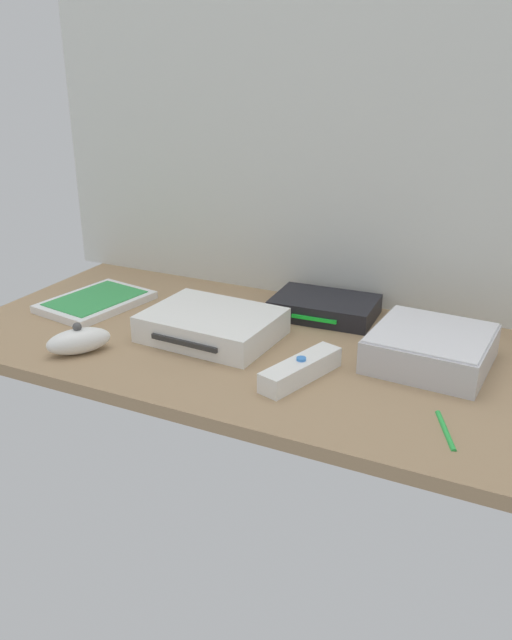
{
  "coord_description": "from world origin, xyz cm",
  "views": [
    {
      "loc": [
        41.87,
        -86.35,
        43.32
      ],
      "look_at": [
        0.0,
        0.0,
        4.0
      ],
      "focal_mm": 36.32,
      "sensor_mm": 36.0,
      "label": 1
    }
  ],
  "objects_px": {
    "network_router": "(325,307)",
    "remote_nunchuk": "(79,341)",
    "game_console": "(212,325)",
    "mini_computer": "(431,348)",
    "remote_wand": "(301,370)",
    "stylus_pen": "(446,429)",
    "game_case": "(96,302)"
  },
  "relations": [
    {
      "from": "remote_nunchuk",
      "to": "network_router",
      "type": "bearing_deg",
      "value": 83.8
    },
    {
      "from": "game_console",
      "to": "stylus_pen",
      "type": "distance_m",
      "value": 0.42
    },
    {
      "from": "stylus_pen",
      "to": "remote_wand",
      "type": "bearing_deg",
      "value": 166.59
    },
    {
      "from": "game_case",
      "to": "remote_wand",
      "type": "height_order",
      "value": "remote_wand"
    },
    {
      "from": "remote_wand",
      "to": "remote_nunchuk",
      "type": "height_order",
      "value": "remote_nunchuk"
    },
    {
      "from": "network_router",
      "to": "remote_nunchuk",
      "type": "distance_m",
      "value": 0.43
    },
    {
      "from": "mini_computer",
      "to": "remote_nunchuk",
      "type": "distance_m",
      "value": 0.54
    },
    {
      "from": "mini_computer",
      "to": "remote_wand",
      "type": "xyz_separation_m",
      "value": [
        -0.16,
        -0.13,
        -0.01
      ]
    },
    {
      "from": "network_router",
      "to": "stylus_pen",
      "type": "distance_m",
      "value": 0.4
    },
    {
      "from": "game_console",
      "to": "game_case",
      "type": "relative_size",
      "value": 1.04
    },
    {
      "from": "game_case",
      "to": "remote_wand",
      "type": "xyz_separation_m",
      "value": [
        0.46,
        -0.11,
        0.01
      ]
    },
    {
      "from": "game_console",
      "to": "mini_computer",
      "type": "distance_m",
      "value": 0.35
    },
    {
      "from": "remote_nunchuk",
      "to": "stylus_pen",
      "type": "bearing_deg",
      "value": 38.49
    },
    {
      "from": "game_console",
      "to": "mini_computer",
      "type": "bearing_deg",
      "value": 11.88
    },
    {
      "from": "game_console",
      "to": "remote_nunchuk",
      "type": "relative_size",
      "value": 2.04
    },
    {
      "from": "remote_nunchuk",
      "to": "stylus_pen",
      "type": "relative_size",
      "value": 1.18
    },
    {
      "from": "stylus_pen",
      "to": "network_router",
      "type": "bearing_deg",
      "value": 132.26
    },
    {
      "from": "game_case",
      "to": "remote_nunchuk",
      "type": "relative_size",
      "value": 1.97
    },
    {
      "from": "remote_wand",
      "to": "stylus_pen",
      "type": "relative_size",
      "value": 1.69
    },
    {
      "from": "game_console",
      "to": "stylus_pen",
      "type": "xyz_separation_m",
      "value": [
        0.4,
        -0.13,
        -0.02
      ]
    },
    {
      "from": "game_case",
      "to": "remote_nunchuk",
      "type": "distance_m",
      "value": 0.21
    },
    {
      "from": "remote_wand",
      "to": "game_case",
      "type": "bearing_deg",
      "value": -176.31
    },
    {
      "from": "remote_nunchuk",
      "to": "stylus_pen",
      "type": "distance_m",
      "value": 0.56
    },
    {
      "from": "network_router",
      "to": "stylus_pen",
      "type": "xyz_separation_m",
      "value": [
        0.27,
        -0.3,
        -0.01
      ]
    },
    {
      "from": "network_router",
      "to": "remote_nunchuk",
      "type": "bearing_deg",
      "value": -135.75
    },
    {
      "from": "mini_computer",
      "to": "game_case",
      "type": "height_order",
      "value": "mini_computer"
    },
    {
      "from": "game_console",
      "to": "remote_wand",
      "type": "bearing_deg",
      "value": -18.97
    },
    {
      "from": "mini_computer",
      "to": "remote_wand",
      "type": "distance_m",
      "value": 0.2
    },
    {
      "from": "mini_computer",
      "to": "stylus_pen",
      "type": "bearing_deg",
      "value": -72.05
    },
    {
      "from": "game_console",
      "to": "remote_wand",
      "type": "relative_size",
      "value": 1.43
    },
    {
      "from": "mini_computer",
      "to": "game_case",
      "type": "xyz_separation_m",
      "value": [
        -0.61,
        -0.02,
        -0.02
      ]
    },
    {
      "from": "remote_nunchuk",
      "to": "stylus_pen",
      "type": "xyz_separation_m",
      "value": [
        0.56,
        0.02,
        -0.02
      ]
    }
  ]
}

